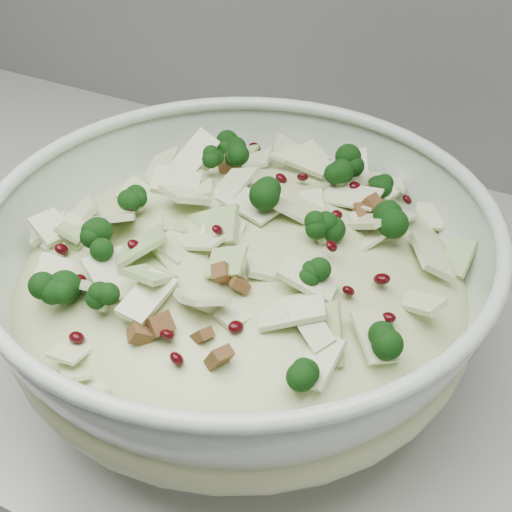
# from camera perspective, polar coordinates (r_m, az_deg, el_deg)

# --- Properties ---
(counter) EXTENTS (3.60, 0.60, 0.90)m
(counter) POSITION_cam_1_polar(r_m,az_deg,el_deg) (1.09, -7.03, -18.15)
(counter) COLOR #A4A39F
(counter) RESTS_ON floor
(mixing_bowl) EXTENTS (0.42, 0.42, 0.16)m
(mixing_bowl) POSITION_cam_1_polar(r_m,az_deg,el_deg) (0.56, -1.23, -2.71)
(mixing_bowl) COLOR #B7C9B7
(mixing_bowl) RESTS_ON counter
(salad) EXTENTS (0.42, 0.42, 0.16)m
(salad) POSITION_cam_1_polar(r_m,az_deg,el_deg) (0.55, -1.27, -0.72)
(salad) COLOR #C1CA8A
(salad) RESTS_ON mixing_bowl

